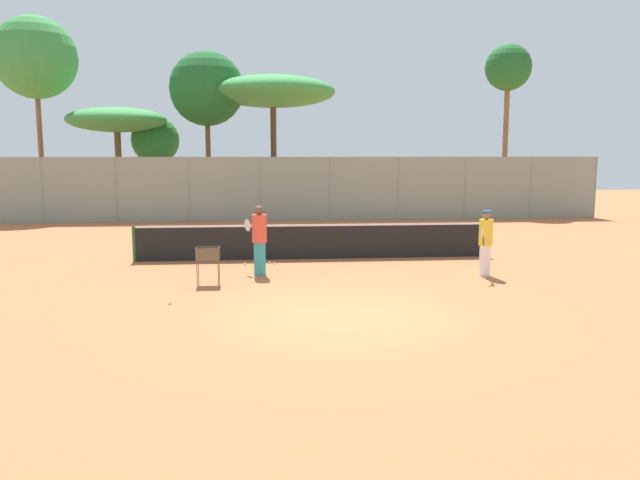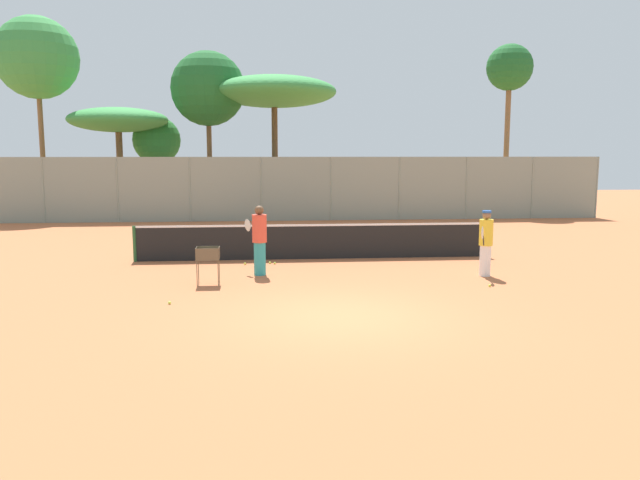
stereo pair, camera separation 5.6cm
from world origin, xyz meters
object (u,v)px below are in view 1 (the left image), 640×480
player_red_cap (486,242)px  ball_cart (208,257)px  parked_car (232,200)px  player_white_outfit (259,240)px  tennis_net (314,241)px

player_red_cap → ball_cart: size_ratio=1.86×
player_red_cap → parked_car: player_red_cap is taller
player_white_outfit → ball_cart: 1.71m
player_red_cap → ball_cart: 7.18m
player_white_outfit → parked_car: size_ratio=0.44×
parked_car → player_red_cap: bearing=-68.0°
ball_cart → parked_car: 18.99m
player_white_outfit → player_red_cap: 5.94m
ball_cart → parked_car: bearing=90.9°
tennis_net → player_red_cap: bearing=-35.3°
player_red_cap → ball_cart: (-7.16, -0.46, -0.20)m
tennis_net → ball_cart: 4.53m
ball_cart → player_white_outfit: bearing=41.8°
player_red_cap → parked_car: 19.98m
player_white_outfit → player_red_cap: bearing=-131.5°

